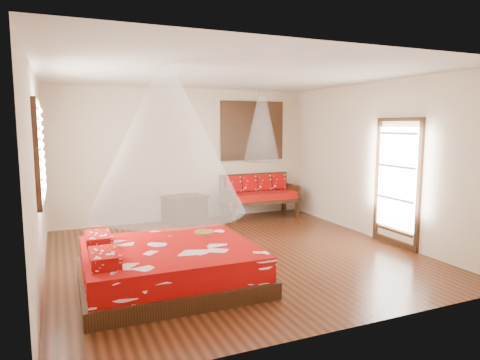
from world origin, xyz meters
name	(u,v)px	position (x,y,z in m)	size (l,w,h in m)	color
room	(234,167)	(0.00, 0.00, 1.40)	(5.54, 5.54, 2.84)	#32180B
bed	(168,265)	(-1.26, -0.84, 0.25)	(2.23, 2.02, 0.65)	black
daybed	(259,193)	(1.58, 2.38, 0.52)	(1.66, 0.74, 0.94)	black
storage_chest	(185,209)	(-0.10, 2.45, 0.29)	(0.98, 0.83, 0.57)	black
shutter_panel	(252,131)	(1.58, 2.72, 1.90)	(1.52, 0.06, 1.32)	black
window_left	(40,151)	(-2.71, 0.20, 1.70)	(0.10, 1.74, 1.34)	black
glazed_door	(397,183)	(2.72, -0.60, 1.07)	(0.08, 1.02, 2.16)	black
wine_tray	(205,229)	(-0.62, -0.41, 0.56)	(0.29, 0.29, 0.23)	brown
mosquito_net_main	(167,141)	(-1.24, -0.84, 1.85)	(1.95, 1.95, 1.80)	white
mosquito_net_daybed	(262,126)	(1.58, 2.25, 2.00)	(0.78, 0.78, 1.50)	white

